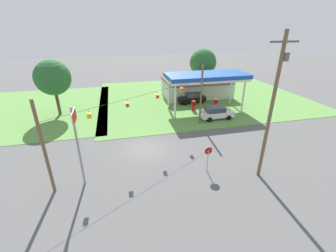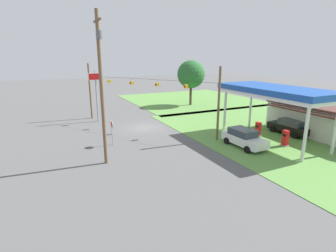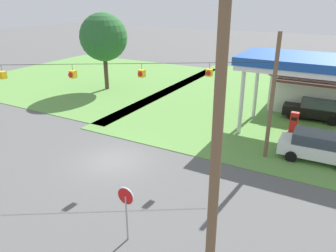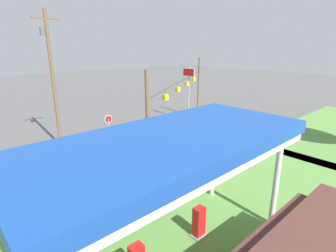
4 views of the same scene
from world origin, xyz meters
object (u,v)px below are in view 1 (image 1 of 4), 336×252
Objects in this scene: stop_sign_roadside at (208,153)px; tree_west_verge at (53,78)px; utility_pole_main at (273,104)px; fuel_pump_near at (193,106)px; car_at_pumps_front at (216,113)px; car_at_pumps_rear at (192,98)px; gas_station_store at (197,87)px; fuel_pump_far at (215,104)px; tree_behind_station at (203,63)px; gas_station_canopy at (207,77)px; stop_sign_overhead at (76,134)px.

stop_sign_roadside is 0.32× the size of tree_west_verge.
utility_pole_main is 27.95m from tree_west_verge.
fuel_pump_near is 0.64× the size of stop_sign_roadside.
car_at_pumps_front reaches higher than car_at_pumps_rear.
utility_pole_main is (-2.84, -23.71, 4.84)m from gas_station_store.
fuel_pump_far is 17.98m from utility_pole_main.
tree_west_verge reaches higher than tree_behind_station.
gas_station_store is at bearing 66.23° from fuel_pump_near.
tree_west_verge reaches higher than fuel_pump_near.
car_at_pumps_rear is (-2.10, -3.27, -0.81)m from gas_station_store.
gas_station_canopy reaches higher than car_at_pumps_rear.
stop_sign_roadside is (-3.96, -15.08, 1.06)m from fuel_pump_near.
car_at_pumps_front is at bearing -117.77° from stop_sign_roadside.
stop_sign_overhead is at bearing -135.12° from fuel_pump_near.
tree_behind_station is at bearing 74.26° from car_at_pumps_front.
car_at_pumps_rear is 0.71× the size of stop_sign_overhead.
fuel_pump_far is (3.63, 0.00, 0.00)m from fuel_pump_near.
utility_pole_main is (-0.74, -20.45, 5.64)m from car_at_pumps_rear.
fuel_pump_far is 16.92m from stop_sign_roadside.
gas_station_canopy is at bearing 41.50° from stop_sign_overhead.
fuel_pump_far is (0.53, -7.03, -0.95)m from gas_station_store.
tree_west_verge is (-20.58, -0.79, 4.52)m from car_at_pumps_rear.
stop_sign_roadside is at bearing -116.70° from fuel_pump_far.
tree_behind_station is (2.54, 12.58, 4.43)m from fuel_pump_far.
fuel_pump_near is 1.00× the size of fuel_pump_far.
fuel_pump_far is 13.57m from tree_behind_station.
tree_west_verge is (-25.75, -9.60, 0.24)m from tree_behind_station.
fuel_pump_near is at bearing 180.00° from fuel_pump_far.
utility_pole_main reaches higher than fuel_pump_far.
gas_station_canopy is 21.61m from tree_west_verge.
fuel_pump_far is 0.24× the size of stop_sign_overhead.
stop_sign_roadside is at bearing -119.22° from car_at_pumps_front.
stop_sign_roadside is 10.89m from stop_sign_overhead.
fuel_pump_near is 0.14× the size of utility_pole_main.
stop_sign_roadside is 0.21× the size of utility_pole_main.
utility_pole_main is at bearing -44.73° from tree_west_verge.
fuel_pump_near is 0.34× the size of car_at_pumps_front.
fuel_pump_near is (-3.10, -7.03, -0.95)m from gas_station_store.
car_at_pumps_rear is 11.08m from tree_behind_station.
stop_sign_roadside is at bearing -110.94° from gas_station_canopy.
gas_station_canopy is 16.82m from utility_pole_main.
stop_sign_roadside is (-5.77, -15.09, -3.25)m from gas_station_canopy.
fuel_pump_near is at bearing -8.63° from tree_west_verge.
gas_station_canopy reaches higher than fuel_pump_far.
fuel_pump_far is at bearing -116.70° from stop_sign_roadside.
stop_sign_roadside reaches higher than car_at_pumps_rear.
gas_station_store is at bearing -118.98° from tree_behind_station.
utility_pole_main is at bearing -89.13° from fuel_pump_near.
gas_station_canopy is 1.51× the size of tree_behind_station.
gas_station_canopy is 16.48m from stop_sign_roadside.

